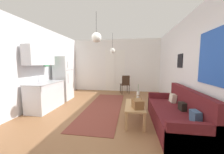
{
  "coord_description": "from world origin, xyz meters",
  "views": [
    {
      "loc": [
        0.83,
        -3.3,
        1.48
      ],
      "look_at": [
        0.12,
        1.4,
        0.98
      ],
      "focal_mm": 20.17,
      "sensor_mm": 36.0,
      "label": 1
    }
  ],
  "objects_px": {
    "refrigerator": "(64,78)",
    "accent_chair": "(125,84)",
    "coffee_table": "(135,107)",
    "handbag": "(138,104)",
    "pendant_lamp_far": "(112,51)",
    "bamboo_vase": "(138,96)",
    "pendant_lamp_near": "(96,38)",
    "couch": "(177,116)"
  },
  "relations": [
    {
      "from": "couch",
      "to": "bamboo_vase",
      "type": "bearing_deg",
      "value": 150.2
    },
    {
      "from": "refrigerator",
      "to": "pendant_lamp_near",
      "type": "height_order",
      "value": "pendant_lamp_near"
    },
    {
      "from": "accent_chair",
      "to": "coffee_table",
      "type": "bearing_deg",
      "value": 78.87
    },
    {
      "from": "accent_chair",
      "to": "handbag",
      "type": "bearing_deg",
      "value": 79.29
    },
    {
      "from": "refrigerator",
      "to": "accent_chair",
      "type": "distance_m",
      "value": 2.84
    },
    {
      "from": "coffee_table",
      "to": "refrigerator",
      "type": "relative_size",
      "value": 0.57
    },
    {
      "from": "refrigerator",
      "to": "handbag",
      "type": "bearing_deg",
      "value": -33.12
    },
    {
      "from": "coffee_table",
      "to": "pendant_lamp_far",
      "type": "distance_m",
      "value": 2.93
    },
    {
      "from": "couch",
      "to": "handbag",
      "type": "height_order",
      "value": "couch"
    },
    {
      "from": "accent_chair",
      "to": "pendant_lamp_near",
      "type": "height_order",
      "value": "pendant_lamp_near"
    },
    {
      "from": "refrigerator",
      "to": "accent_chair",
      "type": "height_order",
      "value": "refrigerator"
    },
    {
      "from": "accent_chair",
      "to": "pendant_lamp_near",
      "type": "relative_size",
      "value": 1.21
    },
    {
      "from": "couch",
      "to": "handbag",
      "type": "xyz_separation_m",
      "value": [
        -0.9,
        -0.1,
        0.27
      ]
    },
    {
      "from": "handbag",
      "to": "accent_chair",
      "type": "xyz_separation_m",
      "value": [
        -0.44,
        3.24,
        -0.04
      ]
    },
    {
      "from": "bamboo_vase",
      "to": "pendant_lamp_near",
      "type": "distance_m",
      "value": 1.93
    },
    {
      "from": "refrigerator",
      "to": "bamboo_vase",
      "type": "bearing_deg",
      "value": -23.83
    },
    {
      "from": "handbag",
      "to": "refrigerator",
      "type": "distance_m",
      "value": 3.5
    },
    {
      "from": "couch",
      "to": "pendant_lamp_near",
      "type": "height_order",
      "value": "pendant_lamp_near"
    },
    {
      "from": "refrigerator",
      "to": "coffee_table",
      "type": "bearing_deg",
      "value": -30.05
    },
    {
      "from": "handbag",
      "to": "refrigerator",
      "type": "bearing_deg",
      "value": 146.88
    },
    {
      "from": "refrigerator",
      "to": "accent_chair",
      "type": "xyz_separation_m",
      "value": [
        2.48,
        1.34,
        -0.37
      ]
    },
    {
      "from": "accent_chair",
      "to": "pendant_lamp_far",
      "type": "distance_m",
      "value": 1.78
    },
    {
      "from": "accent_chair",
      "to": "pendant_lamp_far",
      "type": "bearing_deg",
      "value": 36.76
    },
    {
      "from": "bamboo_vase",
      "to": "accent_chair",
      "type": "height_order",
      "value": "bamboo_vase"
    },
    {
      "from": "coffee_table",
      "to": "pendant_lamp_near",
      "type": "bearing_deg",
      "value": 177.9
    },
    {
      "from": "couch",
      "to": "pendant_lamp_far",
      "type": "bearing_deg",
      "value": 127.9
    },
    {
      "from": "pendant_lamp_far",
      "to": "accent_chair",
      "type": "bearing_deg",
      "value": 55.12
    },
    {
      "from": "bamboo_vase",
      "to": "refrigerator",
      "type": "bearing_deg",
      "value": 156.17
    },
    {
      "from": "bamboo_vase",
      "to": "pendant_lamp_near",
      "type": "height_order",
      "value": "pendant_lamp_near"
    },
    {
      "from": "couch",
      "to": "accent_chair",
      "type": "height_order",
      "value": "accent_chair"
    },
    {
      "from": "bamboo_vase",
      "to": "couch",
      "type": "bearing_deg",
      "value": -29.8
    },
    {
      "from": "coffee_table",
      "to": "refrigerator",
      "type": "xyz_separation_m",
      "value": [
        -2.86,
        1.66,
        0.5
      ]
    },
    {
      "from": "pendant_lamp_near",
      "to": "refrigerator",
      "type": "bearing_deg",
      "value": 139.13
    },
    {
      "from": "couch",
      "to": "coffee_table",
      "type": "distance_m",
      "value": 0.97
    },
    {
      "from": "coffee_table",
      "to": "bamboo_vase",
      "type": "distance_m",
      "value": 0.41
    },
    {
      "from": "coffee_table",
      "to": "refrigerator",
      "type": "bearing_deg",
      "value": 149.95
    },
    {
      "from": "coffee_table",
      "to": "refrigerator",
      "type": "height_order",
      "value": "refrigerator"
    },
    {
      "from": "coffee_table",
      "to": "handbag",
      "type": "bearing_deg",
      "value": -77.38
    },
    {
      "from": "bamboo_vase",
      "to": "handbag",
      "type": "xyz_separation_m",
      "value": [
        -0.04,
        -0.6,
        -0.03
      ]
    },
    {
      "from": "handbag",
      "to": "pendant_lamp_far",
      "type": "bearing_deg",
      "value": 111.01
    },
    {
      "from": "couch",
      "to": "coffee_table",
      "type": "relative_size",
      "value": 2.08
    },
    {
      "from": "coffee_table",
      "to": "accent_chair",
      "type": "distance_m",
      "value": 3.02
    }
  ]
}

